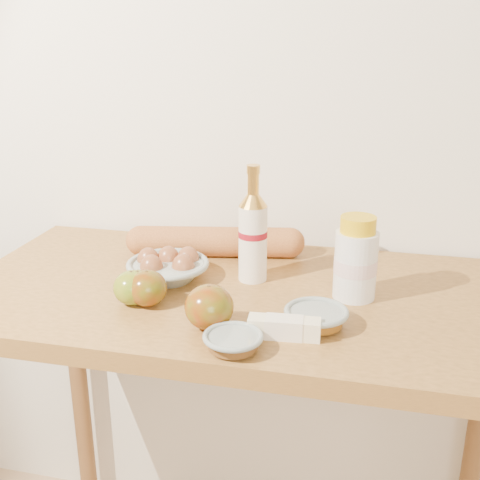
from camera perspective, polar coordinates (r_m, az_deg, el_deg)
name	(u,v)px	position (r m, az deg, el deg)	size (l,w,h in m)	color
back_wall	(274,80)	(1.48, 3.28, 14.95)	(3.50, 0.02, 2.60)	#EFE5D0
table	(243,342)	(1.32, 0.30, -9.61)	(1.20, 0.60, 0.90)	#AB7737
bourbon_bottle	(253,235)	(1.27, 1.22, 0.52)	(0.07, 0.07, 0.25)	#EFE1CB
cream_bottle	(356,261)	(1.22, 10.91, -1.92)	(0.10, 0.10, 0.17)	white
egg_bowl	(168,267)	(1.31, -6.84, -2.57)	(0.22, 0.22, 0.06)	#8E9B96
baguette	(215,242)	(1.43, -2.39, -0.15)	(0.43, 0.15, 0.07)	#C6773C
apple_yellowgreen	(138,287)	(1.20, -9.63, -4.44)	(0.08, 0.08, 0.07)	olive
apple_redgreen_front	(147,288)	(1.19, -8.79, -4.53)	(0.09, 0.09, 0.07)	maroon
apple_redgreen_right	(209,307)	(1.09, -2.94, -6.36)	(0.10, 0.10, 0.08)	#960F08
sugar_bowl	(233,341)	(1.03, -0.66, -9.58)	(0.11, 0.11, 0.03)	gray
syrup_bowl	(316,317)	(1.11, 7.23, -7.25)	(0.15, 0.15, 0.03)	gray
butter_stick	(284,328)	(1.07, 4.21, -8.30)	(0.13, 0.04, 0.04)	beige
apple_extra	(132,288)	(1.20, -10.19, -4.46)	(0.08, 0.08, 0.07)	olive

